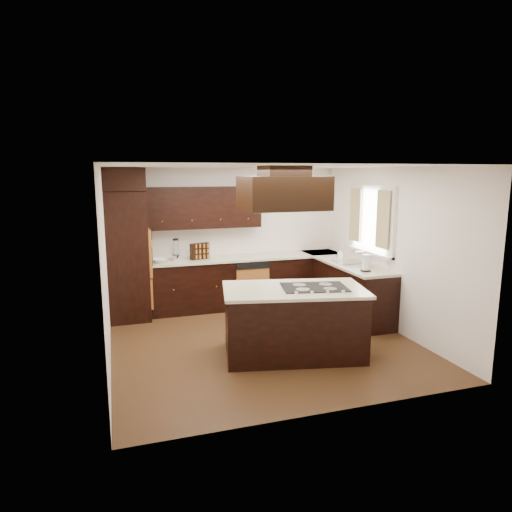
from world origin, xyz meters
name	(u,v)px	position (x,y,z in m)	size (l,w,h in m)	color
floor	(262,342)	(0.00, 0.00, -0.01)	(4.20, 4.20, 0.02)	brown
ceiling	(262,165)	(0.00, 0.00, 2.51)	(4.20, 4.20, 0.02)	white
wall_back	(226,237)	(0.00, 2.11, 1.25)	(4.20, 0.02, 2.50)	white
wall_front	(331,295)	(0.00, -2.11, 1.25)	(4.20, 0.02, 2.50)	white
wall_left	(104,266)	(-2.11, 0.00, 1.25)	(0.02, 4.20, 2.50)	white
wall_right	(392,249)	(2.11, 0.00, 1.25)	(0.02, 4.20, 2.50)	white
oven_column	(127,256)	(-1.78, 1.71, 1.06)	(0.65, 0.75, 2.12)	black
wall_oven_face	(149,251)	(-1.43, 1.71, 1.12)	(0.05, 0.62, 0.78)	#BC6D2D
base_cabinets_back	(232,283)	(0.03, 1.80, 0.44)	(2.93, 0.60, 0.88)	black
base_cabinets_right	(344,288)	(1.80, 0.90, 0.44)	(0.60, 2.40, 0.88)	black
countertop_back	(232,258)	(0.03, 1.79, 0.90)	(2.93, 0.63, 0.04)	beige
countertop_right	(344,262)	(1.79, 0.90, 0.90)	(0.63, 2.40, 0.04)	beige
upper_cabinets	(204,207)	(-0.43, 1.93, 1.81)	(2.00, 0.34, 0.72)	black
dishwasher_front	(253,288)	(0.33, 1.50, 0.40)	(0.60, 0.05, 0.72)	#BC6D2D
window_frame	(371,220)	(2.07, 0.55, 1.65)	(0.06, 1.32, 1.12)	white
window_pane	(373,220)	(2.10, 0.55, 1.65)	(0.00, 1.20, 1.00)	white
curtain_left	(383,219)	(2.01, 0.13, 1.70)	(0.02, 0.34, 0.90)	beige
curtain_right	(355,215)	(2.01, 0.97, 1.70)	(0.02, 0.34, 0.90)	beige
sink_rim	(355,264)	(1.80, 0.55, 0.92)	(0.52, 0.84, 0.01)	silver
island	(294,323)	(0.25, -0.58, 0.44)	(1.79, 0.98, 0.88)	black
island_top	(294,290)	(0.25, -0.58, 0.90)	(1.85, 1.04, 0.04)	beige
cooktop	(314,287)	(0.51, -0.64, 0.93)	(0.85, 0.56, 0.01)	black
range_hood	(284,193)	(0.10, -0.55, 2.16)	(1.05, 0.72, 0.42)	black
hood_duct	(284,171)	(0.10, -0.55, 2.44)	(0.55, 0.50, 0.13)	black
blender_base	(176,258)	(-0.97, 1.77, 0.97)	(0.15, 0.15, 0.10)	silver
blender_pitcher	(176,248)	(-0.97, 1.77, 1.15)	(0.13, 0.13, 0.26)	silver
spice_rack	(200,251)	(-0.55, 1.79, 1.06)	(0.34, 0.09, 0.29)	black
mixing_bowl	(160,260)	(-1.24, 1.73, 0.95)	(0.26, 0.26, 0.06)	white
soap_bottle	(340,254)	(1.80, 1.07, 1.01)	(0.09, 0.09, 0.19)	white
paper_towel	(366,263)	(1.69, 0.04, 1.05)	(0.12, 0.12, 0.26)	white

